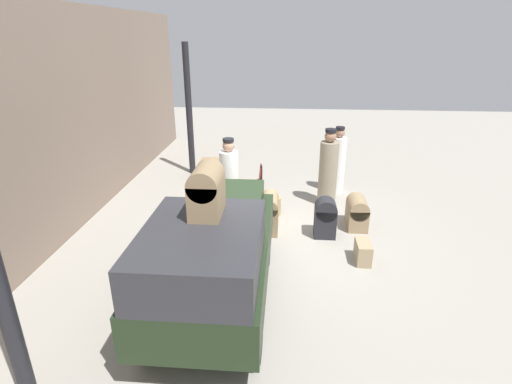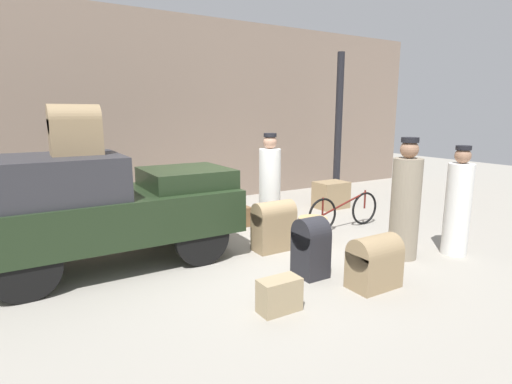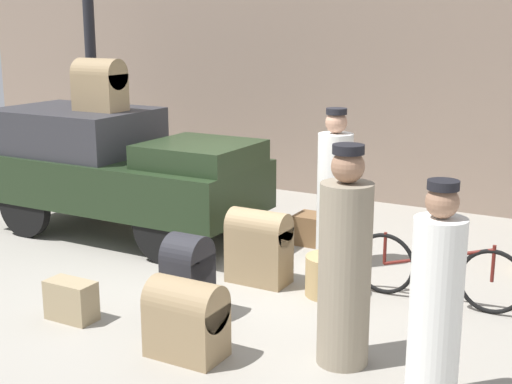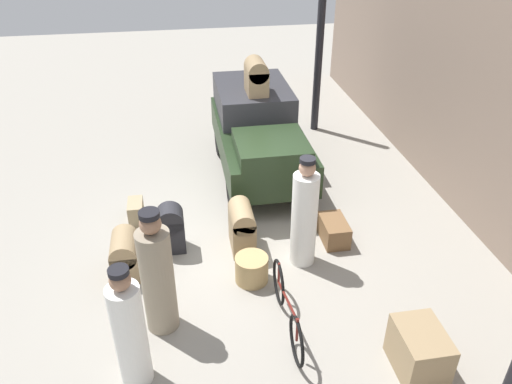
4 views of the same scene
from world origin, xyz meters
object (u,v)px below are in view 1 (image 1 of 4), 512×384
Objects in this scene: porter_lifting_near_truck at (328,171)px; trunk_wicker_pale at (357,212)px; wicker_basket at (270,205)px; trunk_umber_medium at (210,172)px; porter_carrying_trunk at (338,163)px; trunk_barrel_dark at (325,217)px; trunk_large_brown at (269,212)px; trunk_on_truck_roof at (206,189)px; suitcase_small_leather at (363,252)px; bicycle at (259,184)px; conductor_in_dark_uniform at (229,184)px; truck at (213,252)px; suitcase_black_upright at (197,219)px.

porter_lifting_near_truck is 2.70× the size of trunk_wicker_pale.
trunk_wicker_pale reaches higher than wicker_basket.
wicker_basket is 2.66m from trunk_umber_medium.
porter_carrying_trunk is 2.61m from trunk_barrel_dark.
porter_carrying_trunk is at bearing -34.68° from trunk_large_brown.
trunk_large_brown is 3.34m from trunk_umber_medium.
wicker_basket is 4.10m from trunk_on_truck_roof.
porter_lifting_near_truck is 2.75m from suitcase_small_leather.
trunk_barrel_dark reaches higher than bicycle.
bicycle is at bearing 104.37° from porter_carrying_trunk.
conductor_in_dark_uniform is at bearing -159.01° from trunk_umber_medium.
truck is 1.97× the size of porter_lifting_near_truck.
bicycle is at bearing -22.32° from conductor_in_dark_uniform.
wicker_basket is 1.04× the size of suitcase_small_leather.
suitcase_black_upright is (-2.33, 3.21, -0.60)m from porter_carrying_trunk.
porter_lifting_near_truck is 2.73× the size of trunk_on_truck_roof.
wicker_basket is 0.27× the size of conductor_in_dark_uniform.
trunk_umber_medium is 1.09× the size of trunk_on_truck_roof.
porter_carrying_trunk is 2.54× the size of trunk_on_truck_roof.
trunk_large_brown is 1.10× the size of trunk_umber_medium.
porter_carrying_trunk is at bearing -75.63° from bicycle.
conductor_in_dark_uniform reaches higher than suitcase_black_upright.
suitcase_black_upright is (-0.45, 0.66, -0.66)m from conductor_in_dark_uniform.
porter_lifting_near_truck reaches higher than wicker_basket.
trunk_barrel_dark reaches higher than suitcase_small_leather.
truck is 2.12× the size of porter_carrying_trunk.
suitcase_small_leather is (-3.48, -0.13, -0.60)m from porter_carrying_trunk.
truck is 3.09m from trunk_barrel_dark.
bicycle is at bearing 10.29° from trunk_large_brown.
truck is at bearing 138.10° from trunk_wicker_pale.
conductor_in_dark_uniform is at bearing 86.23° from trunk_wicker_pale.
porter_lifting_near_truck reaches higher than conductor_in_dark_uniform.
porter_lifting_near_truck reaches higher than truck.
conductor_in_dark_uniform reaches higher than porter_carrying_trunk.
trunk_on_truck_roof is at bearing 169.25° from wicker_basket.
conductor_in_dark_uniform is 2.72× the size of trunk_on_truck_roof.
porter_lifting_near_truck reaches higher than porter_carrying_trunk.
trunk_barrel_dark is 4.18m from trunk_umber_medium.
bicycle is 2.70m from trunk_wicker_pale.
conductor_in_dark_uniform is 1.00× the size of porter_lifting_near_truck.
suitcase_black_upright is 0.82× the size of trunk_barrel_dark.
porter_carrying_trunk reaches higher than suitcase_small_leather.
porter_lifting_near_truck is (4.10, -2.04, -0.09)m from truck.
porter_carrying_trunk reaches higher than trunk_large_brown.
trunk_on_truck_roof reaches higher than porter_carrying_trunk.
trunk_umber_medium is 5.29m from suitcase_small_leather.
conductor_in_dark_uniform is (3.06, 0.19, -0.09)m from truck.
trunk_on_truck_roof is at bearing 124.22° from suitcase_small_leather.
trunk_umber_medium reaches higher than suitcase_black_upright.
porter_lifting_near_truck is at bearing 24.11° from trunk_wicker_pale.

